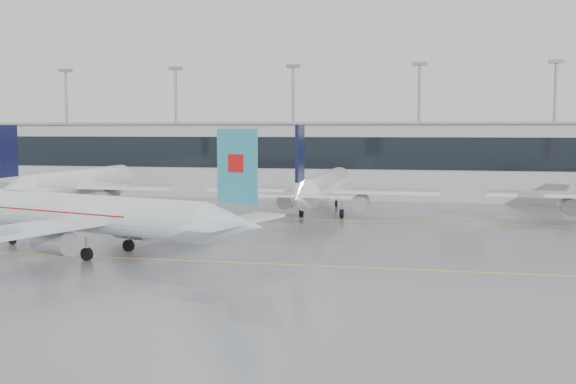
# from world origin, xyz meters

# --- Properties ---
(ground) EXTENTS (320.00, 320.00, 0.00)m
(ground) POSITION_xyz_m (0.00, 0.00, 0.00)
(ground) COLOR gray
(ground) RESTS_ON ground
(taxi_line_main) EXTENTS (120.00, 0.25, 0.01)m
(taxi_line_main) POSITION_xyz_m (0.00, 0.00, 0.01)
(taxi_line_main) COLOR yellow
(taxi_line_main) RESTS_ON ground
(taxi_line_north) EXTENTS (120.00, 0.25, 0.01)m
(taxi_line_north) POSITION_xyz_m (0.00, 30.00, 0.01)
(taxi_line_north) COLOR yellow
(taxi_line_north) RESTS_ON ground
(taxi_line_cross) EXTENTS (0.25, 60.00, 0.01)m
(taxi_line_cross) POSITION_xyz_m (-30.00, 15.00, 0.01)
(taxi_line_cross) COLOR yellow
(taxi_line_cross) RESTS_ON ground
(terminal) EXTENTS (180.00, 15.00, 12.00)m
(terminal) POSITION_xyz_m (0.00, 62.00, 6.00)
(terminal) COLOR #A5A6A9
(terminal) RESTS_ON ground
(terminal_glass) EXTENTS (180.00, 0.20, 5.00)m
(terminal_glass) POSITION_xyz_m (0.00, 54.45, 7.50)
(terminal_glass) COLOR black
(terminal_glass) RESTS_ON ground
(terminal_roof) EXTENTS (182.00, 16.00, 0.40)m
(terminal_roof) POSITION_xyz_m (0.00, 62.00, 12.20)
(terminal_roof) COLOR gray
(terminal_roof) RESTS_ON ground
(light_masts) EXTENTS (156.40, 1.00, 22.60)m
(light_masts) POSITION_xyz_m (0.00, 68.00, 13.34)
(light_masts) COLOR gray
(light_masts) RESTS_ON ground
(air_canada_jet) EXTENTS (35.25, 28.67, 11.27)m
(air_canada_jet) POSITION_xyz_m (-15.13, 1.19, 3.57)
(air_canada_jet) COLOR silver
(air_canada_jet) RESTS_ON ground
(parked_jet_b) EXTENTS (29.64, 36.96, 11.72)m
(parked_jet_b) POSITION_xyz_m (-35.00, 33.69, 3.71)
(parked_jet_b) COLOR silver
(parked_jet_b) RESTS_ON ground
(parked_jet_c) EXTENTS (29.64, 36.96, 11.72)m
(parked_jet_c) POSITION_xyz_m (-0.00, 33.69, 3.71)
(parked_jet_c) COLOR silver
(parked_jet_c) RESTS_ON ground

